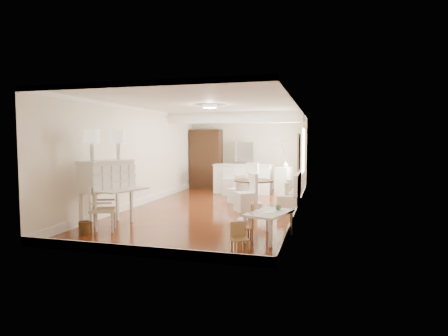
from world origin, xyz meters
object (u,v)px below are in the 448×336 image
at_px(dining_table, 254,193).
at_px(bar_stool_right, 249,180).
at_px(kids_chair_a, 245,227).
at_px(fridge, 254,166).
at_px(slip_chair_far, 237,189).
at_px(gustavian_armchair, 103,209).
at_px(wicker_basket, 85,228).
at_px(kids_table, 269,225).
at_px(slip_chair_near, 245,192).
at_px(pantry_cabinet, 206,159).
at_px(sideboard, 284,180).
at_px(kids_chair_b, 245,219).
at_px(bar_stool_left, 228,182).
at_px(kids_chair_c, 240,239).
at_px(secretary_bureau, 107,193).
at_px(breakfast_counter, 243,179).

bearing_deg(dining_table, bar_stool_right, 105.12).
bearing_deg(bar_stool_right, kids_chair_a, -60.28).
bearing_deg(fridge, slip_chair_far, -88.65).
distance_m(gustavian_armchair, bar_stool_right, 5.76).
xyz_separation_m(gustavian_armchair, wicker_basket, (-0.18, -0.34, -0.33)).
bearing_deg(kids_table, slip_chair_near, 110.84).
bearing_deg(pantry_cabinet, bar_stool_right, -42.16).
relative_size(kids_chair_a, sideboard, 0.54).
xyz_separation_m(kids_chair_b, slip_chair_far, (-1.05, 3.78, 0.10)).
height_order(bar_stool_right, sideboard, bar_stool_right).
height_order(bar_stool_left, sideboard, sideboard).
xyz_separation_m(wicker_basket, sideboard, (3.24, 6.71, 0.35)).
bearing_deg(bar_stool_left, kids_chair_a, -83.06).
height_order(kids_chair_c, bar_stool_left, bar_stool_left).
bearing_deg(kids_chair_b, pantry_cabinet, -159.97).
bearing_deg(secretary_bureau, slip_chair_near, 59.12).
height_order(dining_table, slip_chair_near, slip_chair_near).
bearing_deg(kids_chair_a, gustavian_armchair, -120.50).
bearing_deg(dining_table, kids_chair_c, -82.35).
bearing_deg(fridge, kids_chair_c, -81.04).
bearing_deg(bar_stool_left, dining_table, -68.32).
distance_m(kids_table, kids_chair_b, 0.49).
height_order(slip_chair_far, fridge, fridge).
height_order(kids_chair_c, pantry_cabinet, pantry_cabinet).
height_order(dining_table, slip_chair_far, slip_chair_far).
distance_m(bar_stool_left, fridge, 1.79).
relative_size(gustavian_armchair, kids_chair_c, 1.70).
height_order(kids_chair_c, dining_table, dining_table).
distance_m(breakfast_counter, sideboard, 1.47).
xyz_separation_m(kids_chair_a, kids_chair_c, (0.08, -0.81, 0.00)).
bearing_deg(slip_chair_far, wicker_basket, 7.18).
relative_size(wicker_basket, bar_stool_right, 0.23).
relative_size(gustavian_armchair, kids_chair_b, 1.38).
xyz_separation_m(kids_chair_c, sideboard, (-0.02, 7.23, 0.21)).
height_order(gustavian_armchair, pantry_cabinet, pantry_cabinet).
xyz_separation_m(kids_chair_b, fridge, (-1.12, 6.90, 0.57)).
bearing_deg(breakfast_counter, slip_chair_far, -82.48).
xyz_separation_m(gustavian_armchair, slip_chair_far, (1.88, 4.14, -0.03)).
distance_m(kids_chair_c, sideboard, 7.23).
bearing_deg(breakfast_counter, kids_chair_a, -77.41).
bearing_deg(kids_chair_b, gustavian_armchair, -86.43).
bearing_deg(slip_chair_far, pantry_cabinet, -116.11).
height_order(kids_chair_a, breakfast_counter, breakfast_counter).
bearing_deg(kids_chair_a, dining_table, 158.38).
bearing_deg(bar_stool_left, kids_chair_b, -82.53).
height_order(bar_stool_left, pantry_cabinet, pantry_cabinet).
relative_size(bar_stool_right, fridge, 0.63).
xyz_separation_m(kids_chair_c, fridge, (-1.28, 8.12, 0.63)).
bearing_deg(dining_table, kids_chair_b, -82.24).
height_order(wicker_basket, kids_table, kids_table).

